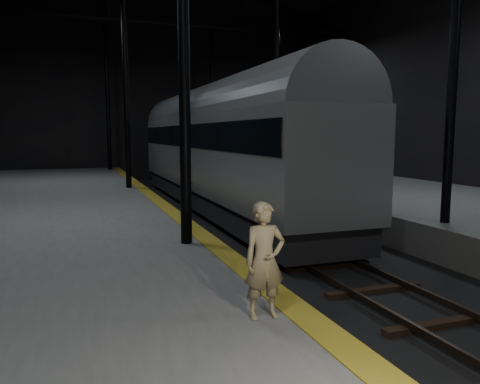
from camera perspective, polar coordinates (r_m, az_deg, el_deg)
name	(u,v)px	position (r m, az deg, el deg)	size (l,w,h in m)	color
ground	(269,237)	(16.18, 3.52, -5.54)	(44.00, 44.00, 0.00)	black
platform_left	(30,239)	(14.89, -24.21, -5.30)	(9.00, 43.80, 1.00)	#565654
platform_right	(443,211)	(20.20, 23.52, -2.14)	(9.00, 43.80, 1.00)	#565654
tactile_strip	(175,214)	(15.03, -7.94, -2.66)	(0.50, 43.80, 0.01)	olive
track	(269,235)	(16.16, 3.52, -5.30)	(2.40, 43.00, 0.24)	#3F3328
train	(217,142)	(21.51, -2.80, 6.10)	(3.17, 21.21, 5.67)	#9EA2A6
woman	(265,261)	(6.49, 3.02, -8.35)	(0.59, 0.39, 1.62)	#9E8A61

